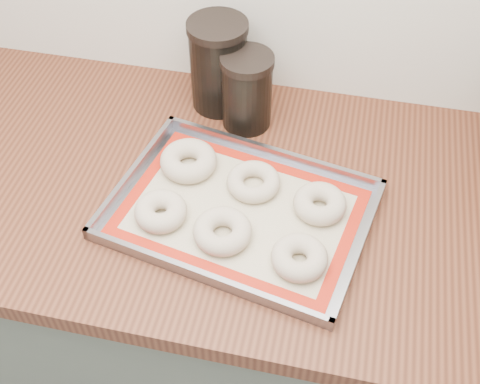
% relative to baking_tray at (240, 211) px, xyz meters
% --- Properties ---
extents(cabinet, '(3.00, 0.65, 0.86)m').
position_rel_baking_tray_xyz_m(cabinet, '(0.15, 0.06, -0.48)').
color(cabinet, '#5B6559').
rests_on(cabinet, floor).
extents(countertop, '(3.06, 0.68, 0.04)m').
position_rel_baking_tray_xyz_m(countertop, '(0.15, 0.06, -0.03)').
color(countertop, brown).
rests_on(countertop, cabinet).
extents(baking_tray, '(0.51, 0.41, 0.03)m').
position_rel_baking_tray_xyz_m(baking_tray, '(0.00, 0.00, 0.00)').
color(baking_tray, gray).
rests_on(baking_tray, countertop).
extents(baking_mat, '(0.47, 0.37, 0.00)m').
position_rel_baking_tray_xyz_m(baking_mat, '(0.00, 0.00, -0.00)').
color(baking_mat, '#C6B793').
rests_on(baking_mat, baking_tray).
extents(bagel_front_left, '(0.10, 0.10, 0.04)m').
position_rel_baking_tray_xyz_m(bagel_front_left, '(-0.14, -0.04, 0.02)').
color(bagel_front_left, beige).
rests_on(bagel_front_left, baking_mat).
extents(bagel_front_mid, '(0.11, 0.11, 0.04)m').
position_rel_baking_tray_xyz_m(bagel_front_mid, '(-0.02, -0.06, 0.02)').
color(bagel_front_mid, beige).
rests_on(bagel_front_mid, baking_mat).
extents(bagel_front_right, '(0.11, 0.11, 0.04)m').
position_rel_baking_tray_xyz_m(bagel_front_right, '(0.12, -0.09, 0.02)').
color(bagel_front_right, beige).
rests_on(bagel_front_right, baking_mat).
extents(bagel_back_left, '(0.15, 0.15, 0.04)m').
position_rel_baking_tray_xyz_m(bagel_back_left, '(-0.12, 0.09, 0.02)').
color(bagel_back_left, beige).
rests_on(bagel_back_left, baking_mat).
extents(bagel_back_mid, '(0.13, 0.13, 0.03)m').
position_rel_baking_tray_xyz_m(bagel_back_mid, '(0.01, 0.07, 0.01)').
color(bagel_back_mid, beige).
rests_on(bagel_back_mid, baking_mat).
extents(bagel_back_right, '(0.13, 0.13, 0.04)m').
position_rel_baking_tray_xyz_m(bagel_back_right, '(0.14, 0.04, 0.02)').
color(bagel_back_right, beige).
rests_on(bagel_back_right, baking_mat).
extents(canister_left, '(0.12, 0.12, 0.20)m').
position_rel_baking_tray_xyz_m(canister_left, '(-0.11, 0.30, 0.09)').
color(canister_left, black).
rests_on(canister_left, countertop).
extents(canister_mid, '(0.11, 0.11, 0.16)m').
position_rel_baking_tray_xyz_m(canister_mid, '(-0.04, 0.25, 0.08)').
color(canister_mid, black).
rests_on(canister_mid, countertop).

